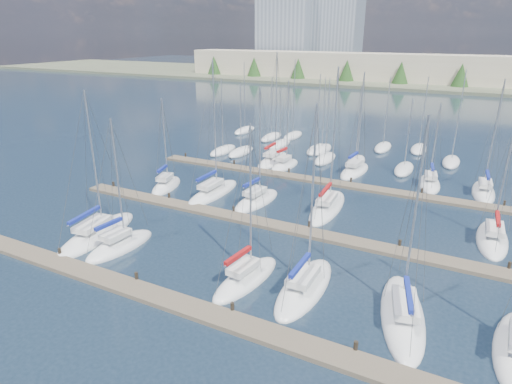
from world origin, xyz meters
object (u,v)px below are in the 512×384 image
at_px(sailboat_n, 273,160).
at_px(sailboat_k, 327,207).
at_px(sailboat_b, 98,234).
at_px(sailboat_r, 483,192).
at_px(sailboat_f, 402,315).
at_px(sailboat_c, 120,246).
at_px(sailboat_d, 246,279).
at_px(sailboat_o, 285,166).
at_px(sailboat_q, 429,184).
at_px(sailboat_i, 213,193).
at_px(sailboat_m, 492,239).
at_px(sailboat_p, 355,171).
at_px(sailboat_e, 305,287).
at_px(sailboat_j, 257,201).
at_px(sailboat_h, 166,186).

xyz_separation_m(sailboat_n, sailboat_k, (12.12, -12.79, -0.01)).
bearing_deg(sailboat_b, sailboat_n, 73.04).
xyz_separation_m(sailboat_r, sailboat_f, (-4.28, -27.14, -0.01)).
relative_size(sailboat_n, sailboat_k, 1.04).
bearing_deg(sailboat_c, sailboat_d, 6.55).
bearing_deg(sailboat_o, sailboat_q, 9.14).
relative_size(sailboat_o, sailboat_n, 0.78).
height_order(sailboat_o, sailboat_r, sailboat_r).
xyz_separation_m(sailboat_b, sailboat_d, (15.31, -0.43, 0.02)).
height_order(sailboat_k, sailboat_f, sailboat_k).
distance_m(sailboat_i, sailboat_r, 30.34).
xyz_separation_m(sailboat_n, sailboat_r, (26.31, -0.58, -0.01)).
relative_size(sailboat_m, sailboat_k, 0.78).
xyz_separation_m(sailboat_o, sailboat_r, (23.89, 1.00, -0.01)).
xyz_separation_m(sailboat_i, sailboat_p, (11.95, 15.12, -0.01)).
height_order(sailboat_m, sailboat_e, sailboat_e).
height_order(sailboat_b, sailboat_d, sailboat_b).
distance_m(sailboat_r, sailboat_f, 27.48).
xyz_separation_m(sailboat_f, sailboat_p, (-10.66, 28.22, 0.01)).
relative_size(sailboat_j, sailboat_n, 0.83).
bearing_deg(sailboat_d, sailboat_r, 68.41).
bearing_deg(sailboat_p, sailboat_i, -124.07).
bearing_deg(sailboat_o, sailboat_j, -74.05).
bearing_deg(sailboat_r, sailboat_d, -121.77).
distance_m(sailboat_i, sailboat_f, 26.13).
xyz_separation_m(sailboat_m, sailboat_j, (-22.30, -1.38, 0.01)).
bearing_deg(sailboat_q, sailboat_r, -10.58).
distance_m(sailboat_m, sailboat_o, 27.29).
bearing_deg(sailboat_h, sailboat_n, 50.51).
xyz_separation_m(sailboat_m, sailboat_h, (-33.81, -2.05, 0.01)).
height_order(sailboat_c, sailboat_p, sailboat_p).
bearing_deg(sailboat_r, sailboat_c, -137.01).
bearing_deg(sailboat_f, sailboat_d, 171.08).
height_order(sailboat_m, sailboat_r, sailboat_r).
relative_size(sailboat_e, sailboat_r, 1.04).
distance_m(sailboat_o, sailboat_k, 14.82).
distance_m(sailboat_c, sailboat_d, 11.89).
height_order(sailboat_m, sailboat_b, sailboat_b).
relative_size(sailboat_e, sailboat_c, 1.18).
height_order(sailboat_m, sailboat_p, sailboat_p).
xyz_separation_m(sailboat_h, sailboat_r, (32.99, 14.62, 0.01)).
height_order(sailboat_j, sailboat_n, sailboat_n).
distance_m(sailboat_m, sailboat_n, 30.16).
height_order(sailboat_h, sailboat_q, sailboat_h).
bearing_deg(sailboat_n, sailboat_d, -69.68).
bearing_deg(sailboat_i, sailboat_q, 34.15).
height_order(sailboat_i, sailboat_j, sailboat_i).
bearing_deg(sailboat_b, sailboat_c, -21.23).
relative_size(sailboat_i, sailboat_n, 0.98).
height_order(sailboat_h, sailboat_d, sailboat_d).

